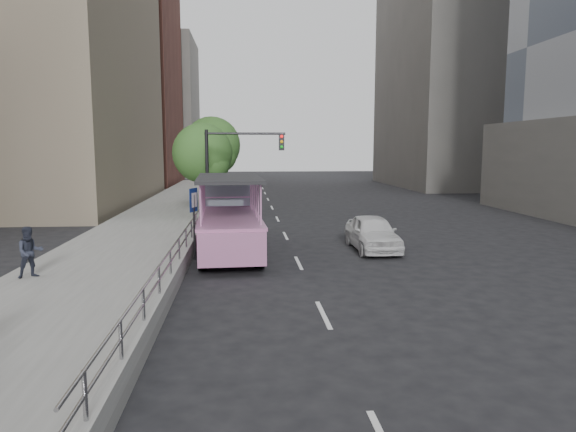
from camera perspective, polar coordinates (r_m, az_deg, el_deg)
name	(u,v)px	position (r m, az deg, el deg)	size (l,w,h in m)	color
ground	(279,294)	(15.23, -0.99, -8.63)	(160.00, 160.00, 0.00)	black
sidewalk	(144,235)	(25.38, -15.67, -2.02)	(5.50, 80.00, 0.30)	#969691
kerb_wall	(179,265)	(17.15, -11.97, -5.30)	(0.24, 30.00, 0.36)	#B0B0AA
guardrail	(179,245)	(17.01, -12.03, -3.12)	(0.07, 22.00, 0.71)	#A3A2A7
duck_boat	(229,222)	(21.69, -6.59, -0.66)	(2.76, 9.57, 3.15)	black
car	(373,233)	(21.75, 9.38, -1.84)	(1.74, 4.30, 1.47)	silver
pedestrian_mid	(30,252)	(17.59, -26.75, -3.60)	(0.77, 0.60, 1.58)	#2A2E3E
parking_sign	(194,215)	(19.79, -10.41, 0.11)	(0.25, 0.58, 2.75)	black
traffic_signal	(230,163)	(27.11, -6.46, 5.92)	(4.20, 0.32, 5.20)	black
street_tree_near	(204,155)	(30.61, -9.31, 6.65)	(3.52, 3.52, 5.72)	#352118
street_tree_far	(213,147)	(36.58, -8.31, 7.57)	(3.97, 3.97, 6.45)	#352118
midrise_brick	(95,72)	(65.45, -20.66, 14.76)	(18.00, 16.00, 26.00)	brown
midrise_stone_a	(487,41)	(63.80, 21.25, 17.67)	(20.00, 20.00, 32.00)	slate
midrise_stone_b	(141,109)	(80.22, -16.02, 11.37)	(16.00, 14.00, 20.00)	slate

